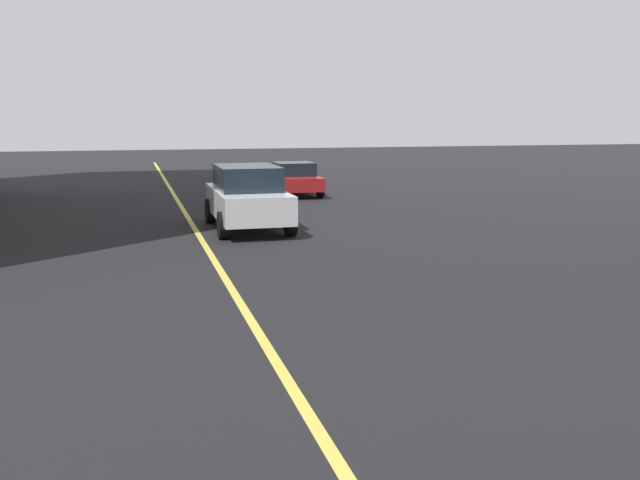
# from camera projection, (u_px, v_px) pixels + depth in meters

# --- Properties ---
(lane_centre_line) EXTENTS (80.00, 0.16, 0.01)m
(lane_centre_line) POSITION_uv_depth(u_px,v_px,m) (239.00, 300.00, 12.74)
(lane_centre_line) COLOR #D8C64C
(lane_centre_line) RESTS_ON ground_plane
(car_white_far) EXTENTS (4.70, 2.14, 1.88)m
(car_white_far) POSITION_uv_depth(u_px,v_px,m) (247.00, 197.00, 20.68)
(car_white_far) COLOR silver
(car_white_far) RESTS_ON ground_plane
(car_red_parked_b) EXTENTS (3.90, 1.89, 1.40)m
(car_red_parked_b) POSITION_uv_depth(u_px,v_px,m) (294.00, 179.00, 29.64)
(car_red_parked_b) COLOR #B21E1E
(car_red_parked_b) RESTS_ON ground_plane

